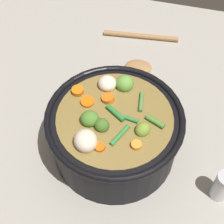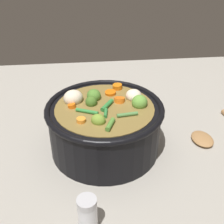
% 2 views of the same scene
% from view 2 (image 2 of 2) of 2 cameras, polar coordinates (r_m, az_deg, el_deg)
% --- Properties ---
extents(ground_plane, '(1.10, 1.10, 0.00)m').
position_cam_2_polar(ground_plane, '(0.73, -1.33, -6.92)').
color(ground_plane, '#9E998E').
extents(cooking_pot, '(0.27, 0.27, 0.14)m').
position_cam_2_polar(cooking_pot, '(0.69, -1.40, -2.76)').
color(cooking_pot, black).
rests_on(cooking_pot, ground_plane).
extents(wooden_spoon, '(0.17, 0.21, 0.02)m').
position_cam_2_polar(wooden_spoon, '(0.81, 20.19, -4.24)').
color(wooden_spoon, '#A07345').
rests_on(wooden_spoon, ground_plane).
extents(salt_shaker, '(0.04, 0.04, 0.07)m').
position_cam_2_polar(salt_shaker, '(0.55, -4.77, -19.16)').
color(salt_shaker, silver).
rests_on(salt_shaker, ground_plane).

